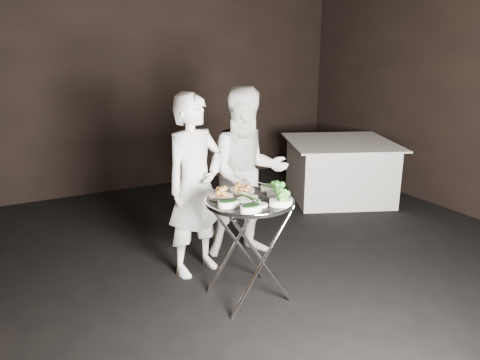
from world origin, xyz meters
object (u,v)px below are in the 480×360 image
serving_tray (249,201)px  dining_table (339,169)px  tray_stand (249,245)px  waiter_left (195,186)px  waiter_right (248,174)px

serving_tray → dining_table: (2.31, 1.68, -0.44)m
tray_stand → dining_table: size_ratio=0.61×
tray_stand → waiter_left: bearing=106.0°
serving_tray → waiter_left: bearing=106.0°
serving_tray → waiter_left: 0.66m
waiter_left → waiter_right: size_ratio=0.99×
tray_stand → waiter_left: (-0.18, 0.63, 0.34)m
waiter_right → dining_table: waiter_right is taller
waiter_left → dining_table: size_ratio=1.20×
tray_stand → dining_table: tray_stand is taller
tray_stand → dining_table: bearing=36.1°
waiter_left → dining_table: 2.74m
serving_tray → waiter_right: size_ratio=0.43×
serving_tray → tray_stand: bearing=26.6°
waiter_right → dining_table: bearing=38.2°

